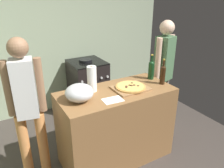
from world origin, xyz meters
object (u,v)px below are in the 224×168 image
person_in_stripes (27,104)px  stove (88,86)px  wine_bottle_dark (163,74)px  mixing_bowl (79,93)px  wine_bottle_green (151,69)px  paper_towel_roll (92,79)px  person_in_red (163,70)px  pizza (130,87)px

person_in_stripes → stove: bearing=44.4°
wine_bottle_dark → stove: size_ratio=0.34×
mixing_bowl → wine_bottle_green: wine_bottle_green is taller
stove → wine_bottle_dark: bearing=-75.3°
mixing_bowl → paper_towel_roll: (0.22, 0.15, 0.06)m
wine_bottle_green → stove: (-0.36, 1.23, -0.62)m
mixing_bowl → person_in_stripes: (-0.49, 0.21, -0.10)m
wine_bottle_green → person_in_red: 0.40m
mixing_bowl → stove: 1.61m
mixing_bowl → person_in_red: size_ratio=0.18×
person_in_red → mixing_bowl: bearing=-168.9°
wine_bottle_green → stove: bearing=106.5°
paper_towel_roll → person_in_stripes: 0.73m
person_in_stripes → pizza: bearing=-11.3°
wine_bottle_green → wine_bottle_dark: size_ratio=1.03×
pizza → paper_towel_roll: (-0.41, 0.17, 0.12)m
wine_bottle_dark → person_in_stripes: 1.58m
mixing_bowl → wine_bottle_green: (1.04, 0.12, 0.04)m
mixing_bowl → wine_bottle_dark: bearing=-4.5°
wine_bottle_green → person_in_red: bearing=23.6°
pizza → paper_towel_roll: bearing=157.0°
paper_towel_roll → person_in_red: bearing=5.8°
wine_bottle_green → stove: 1.42m
mixing_bowl → paper_towel_roll: bearing=35.6°
wine_bottle_green → person_in_red: size_ratio=0.20×
wine_bottle_dark → person_in_stripes: bearing=169.4°
paper_towel_roll → stove: size_ratio=0.32×
paper_towel_roll → stove: paper_towel_roll is taller
mixing_bowl → stove: bearing=63.4°
mixing_bowl → person_in_red: bearing=11.1°
mixing_bowl → stove: size_ratio=0.32×
pizza → wine_bottle_dark: size_ratio=1.10×
wine_bottle_dark → pizza: bearing=171.4°
mixing_bowl → person_in_stripes: person_in_stripes is taller
stove → person_in_red: person_in_red is taller
paper_towel_roll → wine_bottle_green: wine_bottle_green is taller
wine_bottle_green → stove: wine_bottle_green is taller
mixing_bowl → wine_bottle_dark: wine_bottle_dark is taller
pizza → wine_bottle_dark: (0.42, -0.06, 0.10)m
paper_towel_roll → wine_bottle_dark: (0.83, -0.24, -0.02)m
stove → wine_bottle_green: bearing=-73.5°
pizza → person_in_red: 0.82m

